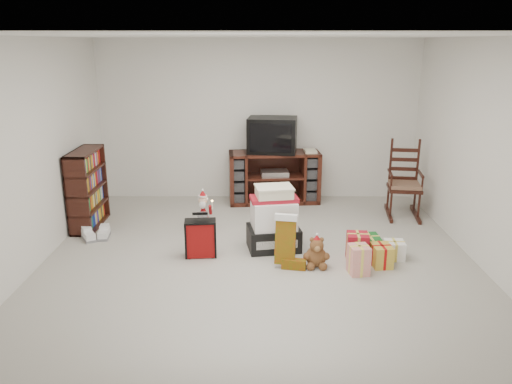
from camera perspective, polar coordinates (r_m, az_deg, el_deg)
room at (r=5.48m, az=0.36°, el=4.22°), size 5.01×5.01×2.51m
tv_stand at (r=7.84m, az=2.09°, el=1.71°), size 1.44×0.62×0.80m
bookshelf at (r=7.14m, az=-18.69°, el=0.21°), size 0.29×0.87×1.06m
rocking_chair at (r=7.56m, az=16.45°, el=0.36°), size 0.55×0.81×1.14m
gift_pile at (r=6.06m, az=2.04°, el=-3.49°), size 0.68×0.54×0.78m
red_suitcase at (r=5.92m, az=-6.34°, el=-5.28°), size 0.36×0.21×0.52m
stocking at (r=5.60m, az=3.37°, el=-5.59°), size 0.31×0.18×0.63m
teddy_bear at (r=5.69m, az=6.89°, el=-7.03°), size 0.23×0.21×0.35m
santa_figurine at (r=6.43m, az=2.65°, el=-3.39°), size 0.28×0.27×0.58m
mrs_claus_figurine at (r=6.76m, az=-6.04°, el=-2.55°), size 0.27×0.26×0.55m
sneaker_pair at (r=6.78m, az=-17.79°, el=-4.66°), size 0.41×0.32×0.11m
gift_cluster at (r=5.93m, az=13.15°, el=-6.62°), size 0.75×0.85×0.26m
crt_television at (r=7.70m, az=1.87°, el=6.54°), size 0.79×0.61×0.54m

